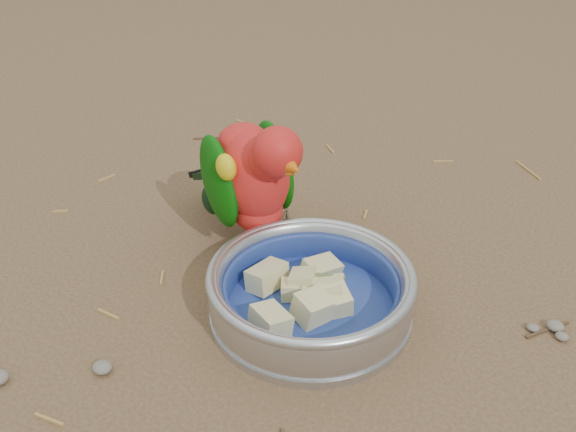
% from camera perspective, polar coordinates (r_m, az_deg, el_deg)
% --- Properties ---
extents(ground, '(60.00, 60.00, 0.00)m').
position_cam_1_polar(ground, '(0.80, -1.69, -5.61)').
color(ground, brown).
extents(food_bowl, '(0.23, 0.23, 0.02)m').
position_cam_1_polar(food_bowl, '(0.74, 2.01, -8.29)').
color(food_bowl, '#B2B2BA').
rests_on(food_bowl, ground).
extents(bowl_wall, '(0.23, 0.23, 0.04)m').
position_cam_1_polar(bowl_wall, '(0.72, 2.05, -6.45)').
color(bowl_wall, '#B2B2BA').
rests_on(bowl_wall, food_bowl).
extents(fruit_wedges, '(0.14, 0.14, 0.03)m').
position_cam_1_polar(fruit_wedges, '(0.72, 2.04, -6.89)').
color(fruit_wedges, beige).
rests_on(fruit_wedges, food_bowl).
extents(lory_parrot, '(0.25, 0.21, 0.19)m').
position_cam_1_polar(lory_parrot, '(0.80, -3.07, 2.64)').
color(lory_parrot, red).
rests_on(lory_parrot, ground).
extents(ground_debris, '(0.90, 0.80, 0.01)m').
position_cam_1_polar(ground_debris, '(0.82, -0.43, -4.05)').
color(ground_debris, '#A37C42').
rests_on(ground_debris, ground).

